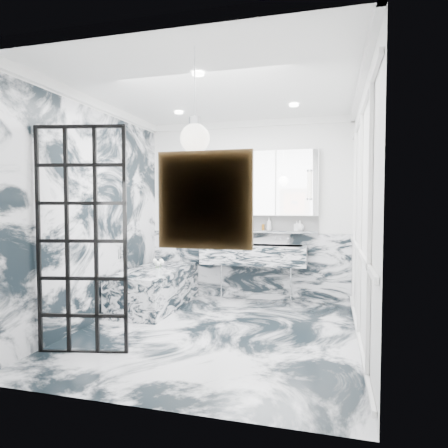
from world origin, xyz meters
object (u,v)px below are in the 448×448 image
(bathtub, at_px, (156,288))
(mirror_cabinet, at_px, (256,183))
(trough_sink, at_px, (254,254))
(crittall_door, at_px, (82,241))

(bathtub, bearing_deg, mirror_cabinet, 32.06)
(trough_sink, xyz_separation_m, bathtub, (-1.33, -0.66, -0.45))
(crittall_door, height_order, trough_sink, crittall_door)
(crittall_door, height_order, bathtub, crittall_door)
(crittall_door, relative_size, mirror_cabinet, 1.19)
(crittall_door, bearing_deg, trough_sink, 50.92)
(crittall_door, relative_size, bathtub, 1.37)
(crittall_door, xyz_separation_m, trough_sink, (1.26, 2.51, -0.40))
(crittall_door, bearing_deg, bathtub, 79.58)
(trough_sink, distance_m, bathtub, 1.55)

